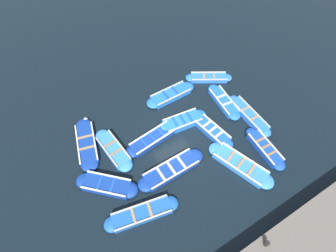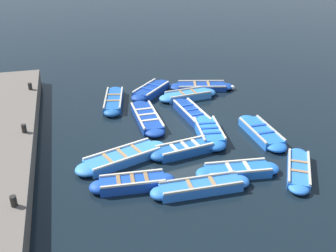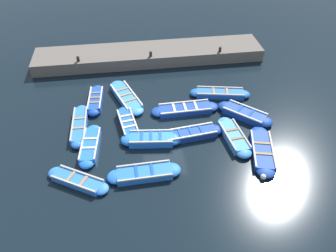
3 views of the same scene
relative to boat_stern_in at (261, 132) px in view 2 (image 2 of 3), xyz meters
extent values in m
plane|color=black|center=(3.14, -1.35, -0.17)|extent=(120.00, 120.00, 0.00)
cube|color=blue|center=(0.00, 0.00, -0.01)|extent=(1.04, 2.65, 0.33)
ellipsoid|color=blue|center=(0.03, -1.31, -0.01)|extent=(0.92, 0.95, 0.33)
ellipsoid|color=blue|center=(-0.03, 1.31, -0.01)|extent=(0.92, 0.95, 0.33)
cube|color=#B2AD9E|center=(0.45, 0.01, 0.19)|extent=(0.15, 2.57, 0.07)
cube|color=#B2AD9E|center=(-0.45, -0.01, 0.19)|extent=(0.15, 2.57, 0.07)
cube|color=#1947B7|center=(0.01, -0.37, 0.18)|extent=(0.86, 0.16, 0.04)
cube|color=#1947B7|center=(-0.01, 0.37, 0.18)|extent=(0.86, 0.16, 0.04)
cube|color=blue|center=(2.29, 2.64, 0.00)|extent=(2.52, 1.08, 0.33)
ellipsoid|color=blue|center=(1.08, 2.76, 0.00)|extent=(0.87, 0.85, 0.33)
ellipsoid|color=blue|center=(3.51, 2.51, 0.00)|extent=(0.87, 0.85, 0.33)
cube|color=beige|center=(2.26, 2.26, 0.20)|extent=(2.39, 0.32, 0.07)
cube|color=beige|center=(2.33, 3.02, 0.20)|extent=(2.39, 0.32, 0.07)
cube|color=beige|center=(1.95, 2.67, 0.18)|extent=(0.21, 0.75, 0.04)
cube|color=beige|center=(2.64, 2.60, 0.18)|extent=(0.21, 0.75, 0.04)
cube|color=#3884E0|center=(1.90, -4.99, 0.01)|extent=(2.52, 1.20, 0.36)
ellipsoid|color=#3884E0|center=(0.69, -5.13, 0.01)|extent=(0.97, 0.94, 0.36)
ellipsoid|color=#3884E0|center=(3.10, -4.85, 0.01)|extent=(0.97, 0.94, 0.36)
cube|color=#B2AD9E|center=(1.94, -5.41, 0.22)|extent=(2.38, 0.35, 0.07)
cube|color=#B2AD9E|center=(1.85, -4.57, 0.22)|extent=(2.38, 0.35, 0.07)
cube|color=olive|center=(1.55, -5.03, 0.21)|extent=(0.23, 0.82, 0.04)
cube|color=olive|center=(2.24, -4.95, 0.21)|extent=(0.23, 0.82, 0.04)
cube|color=blue|center=(2.29, -0.56, 0.03)|extent=(1.24, 2.40, 0.40)
ellipsoid|color=blue|center=(2.16, -1.70, 0.03)|extent=(1.01, 1.03, 0.40)
ellipsoid|color=blue|center=(2.42, 0.59, 0.03)|extent=(1.01, 1.03, 0.40)
cube|color=#B2AD9E|center=(2.74, -0.61, 0.26)|extent=(0.34, 2.25, 0.07)
cube|color=#B2AD9E|center=(1.84, -0.50, 0.26)|extent=(0.34, 2.25, 0.07)
cube|color=#1947B7|center=(2.23, -1.04, 0.25)|extent=(0.88, 0.24, 0.04)
cube|color=#1947B7|center=(2.29, -0.56, 0.25)|extent=(0.88, 0.24, 0.04)
cube|color=#1947B7|center=(2.34, -0.07, 0.25)|extent=(0.88, 0.24, 0.04)
cube|color=navy|center=(2.42, -2.72, 0.01)|extent=(1.17, 2.88, 0.36)
ellipsoid|color=navy|center=(2.58, -4.11, 0.01)|extent=(0.87, 0.90, 0.36)
ellipsoid|color=navy|center=(2.26, -1.33, 0.01)|extent=(0.87, 0.90, 0.36)
cube|color=silver|center=(2.80, -2.68, 0.23)|extent=(0.39, 2.74, 0.07)
cube|color=silver|center=(2.04, -2.77, 0.23)|extent=(0.39, 2.74, 0.07)
cube|color=#1947B7|center=(2.49, -3.31, 0.21)|extent=(0.76, 0.22, 0.04)
cube|color=#1947B7|center=(2.42, -2.72, 0.21)|extent=(0.76, 0.22, 0.04)
cube|color=#1947B7|center=(2.35, -2.13, 0.21)|extent=(0.76, 0.22, 0.04)
cube|color=#1947B7|center=(6.30, 2.46, 0.02)|extent=(2.39, 0.94, 0.37)
ellipsoid|color=#1947B7|center=(5.13, 2.54, 0.02)|extent=(0.79, 0.77, 0.37)
ellipsoid|color=#1947B7|center=(7.47, 2.39, 0.02)|extent=(0.79, 0.77, 0.37)
cube|color=beige|center=(6.27, 2.11, 0.24)|extent=(2.30, 0.23, 0.07)
cube|color=beige|center=(6.32, 2.81, 0.24)|extent=(2.30, 0.23, 0.07)
cube|color=olive|center=(5.80, 2.50, 0.22)|extent=(0.19, 0.70, 0.04)
cube|color=olive|center=(6.30, 2.46, 0.22)|extent=(0.19, 0.70, 0.04)
cube|color=olive|center=(6.79, 2.43, 0.22)|extent=(0.19, 0.70, 0.04)
cube|color=#1E59AD|center=(3.78, 0.61, 0.01)|extent=(2.42, 1.18, 0.37)
ellipsoid|color=#1E59AD|center=(2.64, 0.41, 0.01)|extent=(0.88, 0.86, 0.37)
ellipsoid|color=#1E59AD|center=(4.93, 0.80, 0.01)|extent=(0.88, 0.86, 0.37)
cube|color=beige|center=(3.84, 0.25, 0.23)|extent=(2.26, 0.45, 0.07)
cube|color=beige|center=(3.72, 0.97, 0.23)|extent=(2.26, 0.45, 0.07)
cube|color=beige|center=(3.29, 0.52, 0.22)|extent=(0.26, 0.73, 0.04)
cube|color=beige|center=(3.78, 0.61, 0.22)|extent=(0.26, 0.73, 0.04)
cube|color=beige|center=(4.27, 0.69, 0.22)|extent=(0.26, 0.73, 0.04)
cube|color=navy|center=(4.66, -2.81, 0.00)|extent=(1.06, 3.11, 0.33)
ellipsoid|color=navy|center=(4.69, -4.36, 0.00)|extent=(0.93, 0.96, 0.33)
ellipsoid|color=navy|center=(4.63, -1.27, 0.00)|extent=(0.93, 0.96, 0.33)
cube|color=beige|center=(5.11, -2.80, 0.19)|extent=(0.14, 3.03, 0.07)
cube|color=beige|center=(4.20, -2.82, 0.19)|extent=(0.14, 3.03, 0.07)
cube|color=beige|center=(4.67, -3.47, 0.18)|extent=(0.88, 0.16, 0.04)
cube|color=beige|center=(4.66, -2.81, 0.18)|extent=(0.88, 0.16, 0.04)
cube|color=beige|center=(4.64, -2.16, 0.18)|extent=(0.88, 0.16, 0.04)
cube|color=#1E59AD|center=(5.94, -5.30, 0.00)|extent=(1.44, 3.06, 0.35)
ellipsoid|color=#1E59AD|center=(5.65, -6.74, 0.00)|extent=(0.96, 0.98, 0.35)
ellipsoid|color=#1E59AD|center=(6.23, -3.85, 0.00)|extent=(0.96, 0.98, 0.35)
cube|color=#B2AD9E|center=(6.33, -5.37, 0.21)|extent=(0.65, 2.84, 0.07)
cube|color=#B2AD9E|center=(5.54, -5.22, 0.21)|extent=(0.65, 2.84, 0.07)
cube|color=#9E7A51|center=(5.85, -5.70, 0.20)|extent=(0.79, 0.29, 0.04)
cube|color=#9E7A51|center=(6.02, -4.89, 0.20)|extent=(0.79, 0.29, 0.04)
cube|color=navy|center=(0.70, -6.15, -0.02)|extent=(2.92, 1.66, 0.29)
ellipsoid|color=navy|center=(-0.64, -5.82, -0.02)|extent=(1.18, 1.15, 0.29)
ellipsoid|color=navy|center=(2.04, -6.48, -0.02)|extent=(1.18, 1.15, 0.29)
cube|color=beige|center=(0.59, -6.61, 0.16)|extent=(2.64, 0.72, 0.07)
cube|color=beige|center=(0.81, -5.69, 0.16)|extent=(2.64, 0.72, 0.07)
cube|color=#9E7A51|center=(0.32, -6.06, 0.14)|extent=(0.35, 0.91, 0.04)
cube|color=#9E7A51|center=(1.08, -6.24, 0.14)|extent=(0.35, 0.91, 0.04)
cube|color=#3884E0|center=(6.37, 0.59, 0.00)|extent=(3.18, 1.95, 0.34)
ellipsoid|color=#3884E0|center=(4.95, 0.09, 0.00)|extent=(1.22, 1.20, 0.34)
ellipsoid|color=#3884E0|center=(7.79, 1.09, 0.00)|extent=(1.22, 1.20, 0.34)
cube|color=silver|center=(6.52, 0.15, 0.21)|extent=(2.82, 1.05, 0.07)
cube|color=silver|center=(6.22, 1.03, 0.21)|extent=(2.82, 1.05, 0.07)
cube|color=#9E7A51|center=(5.76, 0.37, 0.19)|extent=(0.43, 0.89, 0.04)
cube|color=#9E7A51|center=(6.37, 0.59, 0.19)|extent=(0.43, 0.89, 0.04)
cube|color=#9E7A51|center=(6.97, 0.80, 0.19)|extent=(0.43, 0.89, 0.04)
cube|color=navy|center=(3.69, -6.18, 0.03)|extent=(2.39, 2.45, 0.39)
ellipsoid|color=navy|center=(2.85, -7.07, 0.03)|extent=(1.29, 1.29, 0.39)
ellipsoid|color=navy|center=(4.53, -5.29, 0.03)|extent=(1.29, 1.29, 0.39)
cube|color=silver|center=(4.02, -6.49, 0.26)|extent=(1.71, 1.80, 0.07)
cube|color=silver|center=(3.37, -5.87, 0.26)|extent=(1.71, 1.80, 0.07)
cube|color=#1947B7|center=(3.45, -6.43, 0.24)|extent=(0.72, 0.69, 0.04)
cube|color=#1947B7|center=(3.93, -5.93, 0.24)|extent=(0.72, 0.69, 0.04)
cube|color=blue|center=(4.00, 3.29, 0.01)|extent=(2.96, 0.80, 0.35)
ellipsoid|color=blue|center=(2.52, 3.31, 0.01)|extent=(0.73, 0.71, 0.35)
ellipsoid|color=blue|center=(5.47, 3.27, 0.01)|extent=(0.73, 0.71, 0.35)
cube|color=#B2AD9E|center=(3.99, 2.95, 0.22)|extent=(2.89, 0.11, 0.07)
cube|color=#B2AD9E|center=(4.00, 3.63, 0.22)|extent=(2.89, 0.11, 0.07)
cube|color=#9E7A51|center=(3.58, 3.30, 0.20)|extent=(0.15, 0.67, 0.04)
cube|color=#9E7A51|center=(4.42, 3.29, 0.20)|extent=(0.15, 0.67, 0.04)
cube|color=blue|center=(0.00, 3.12, -0.03)|extent=(1.95, 2.54, 0.29)
ellipsoid|color=blue|center=(-0.63, 2.06, -0.03)|extent=(1.02, 1.03, 0.29)
ellipsoid|color=blue|center=(0.64, 4.19, -0.03)|extent=(1.02, 1.03, 0.29)
cube|color=#B2AD9E|center=(0.31, 2.94, 0.15)|extent=(1.31, 2.13, 0.07)
cube|color=#B2AD9E|center=(-0.31, 3.31, 0.15)|extent=(1.31, 2.13, 0.07)
cube|color=#9E7A51|center=(-0.18, 2.82, 0.14)|extent=(0.68, 0.48, 0.04)
cube|color=#9E7A51|center=(0.18, 3.43, 0.14)|extent=(0.68, 0.48, 0.04)
cylinder|color=black|center=(10.11, -6.33, 0.85)|extent=(0.20, 0.20, 0.35)
cylinder|color=black|center=(10.11, -1.35, 0.85)|extent=(0.20, 0.20, 0.35)
cylinder|color=black|center=(10.11, 3.63, 0.85)|extent=(0.20, 0.20, 0.35)
sphere|color=silver|center=(-0.99, -5.57, -0.03)|extent=(0.28, 0.28, 0.28)
camera|label=1|loc=(9.92, -6.20, 13.00)|focal=28.00mm
camera|label=2|loc=(8.02, 14.05, 8.21)|focal=42.00mm
camera|label=3|loc=(-10.44, 0.34, 11.90)|focal=35.00mm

